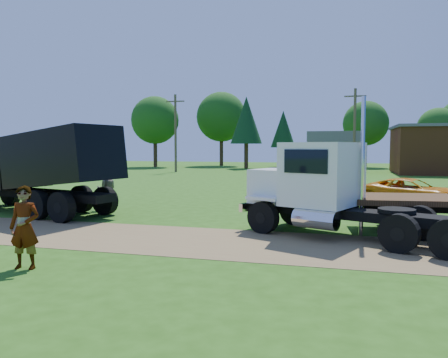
% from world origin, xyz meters
% --- Properties ---
extents(ground, '(140.00, 140.00, 0.00)m').
position_xyz_m(ground, '(0.00, 0.00, 0.00)').
color(ground, '#275111').
rests_on(ground, ground).
extents(dirt_track, '(120.00, 4.20, 0.01)m').
position_xyz_m(dirt_track, '(0.00, 0.00, 0.01)').
color(dirt_track, brown).
rests_on(dirt_track, ground).
extents(white_semi_tractor, '(7.65, 5.06, 4.58)m').
position_xyz_m(white_semi_tractor, '(4.25, 2.04, 1.56)').
color(white_semi_tractor, black).
rests_on(white_semi_tractor, ground).
extents(black_dump_truck, '(9.02, 4.64, 3.82)m').
position_xyz_m(black_dump_truck, '(-8.10, 3.58, 2.10)').
color(black_dump_truck, black).
rests_on(black_dump_truck, ground).
extents(orange_pickup, '(5.45, 4.09, 1.38)m').
position_xyz_m(orange_pickup, '(8.19, 10.47, 0.69)').
color(orange_pickup, orange).
rests_on(orange_pickup, ground).
extents(spectator_a, '(0.80, 0.60, 2.01)m').
position_xyz_m(spectator_a, '(-2.53, -4.03, 1.01)').
color(spectator_a, '#999999').
rests_on(spectator_a, ground).
extents(spectator_b, '(1.14, 1.05, 1.87)m').
position_xyz_m(spectator_b, '(-5.94, 5.62, 0.94)').
color(spectator_b, '#999999').
rests_on(spectator_b, ground).
extents(tan_shed, '(6.20, 5.40, 4.70)m').
position_xyz_m(tan_shed, '(4.00, 40.00, 2.42)').
color(tan_shed, tan).
rests_on(tan_shed, ground).
extents(utility_poles, '(42.20, 0.28, 9.00)m').
position_xyz_m(utility_poles, '(6.00, 35.00, 4.71)').
color(utility_poles, '#493C29').
rests_on(utility_poles, ground).
extents(tree_row, '(58.13, 14.11, 11.44)m').
position_xyz_m(tree_row, '(2.92, 50.77, 6.69)').
color(tree_row, '#322014').
rests_on(tree_row, ground).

